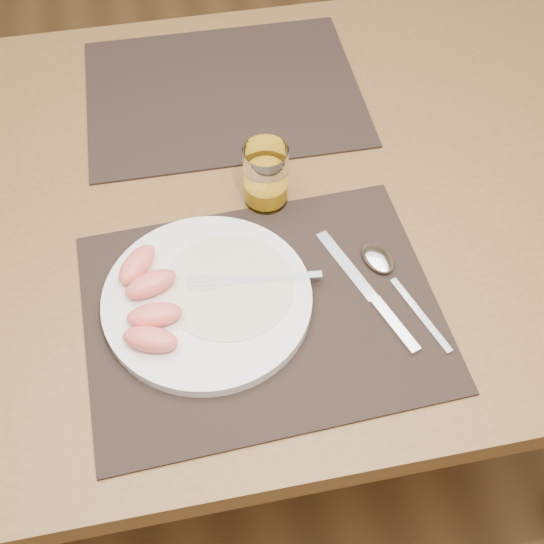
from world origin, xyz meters
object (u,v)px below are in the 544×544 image
(table, at_px, (233,226))
(juice_glass, at_px, (266,178))
(spoon, at_px, (384,266))
(placemat_far, at_px, (223,92))
(placemat_near, at_px, (262,311))
(fork, at_px, (243,280))
(knife, at_px, (374,299))
(plate, at_px, (207,299))

(table, xyz_separation_m, juice_glass, (0.05, -0.03, 0.13))
(table, xyz_separation_m, spoon, (0.18, -0.19, 0.09))
(placemat_far, height_order, spoon, spoon)
(placemat_near, xyz_separation_m, fork, (-0.02, 0.04, 0.02))
(table, relative_size, placemat_near, 3.11)
(table, distance_m, spoon, 0.27)
(knife, height_order, juice_glass, juice_glass)
(placemat_near, bearing_deg, plate, 159.91)
(placemat_near, relative_size, juice_glass, 4.69)
(placemat_near, height_order, knife, knife)
(table, relative_size, knife, 6.57)
(fork, bearing_deg, juice_glass, 68.56)
(table, height_order, fork, fork)
(table, xyz_separation_m, placemat_near, (0.01, -0.22, 0.09))
(plate, relative_size, knife, 1.27)
(spoon, bearing_deg, knife, -119.43)
(table, distance_m, fork, 0.21)
(placemat_far, bearing_deg, plate, -101.42)
(fork, bearing_deg, knife, -17.65)
(juice_glass, bearing_deg, placemat_far, 95.56)
(knife, bearing_deg, fork, 162.35)
(placemat_far, height_order, fork, fork)
(placemat_near, xyz_separation_m, placemat_far, (0.02, 0.44, 0.00))
(placemat_near, xyz_separation_m, juice_glass, (0.04, 0.19, 0.04))
(spoon, bearing_deg, placemat_far, 110.89)
(placemat_far, xyz_separation_m, knife, (0.13, -0.45, 0.00))
(placemat_near, height_order, plate, plate)
(fork, xyz_separation_m, knife, (0.16, -0.05, -0.02))
(fork, bearing_deg, plate, -164.24)
(placemat_far, xyz_separation_m, juice_glass, (0.02, -0.25, 0.04))
(knife, xyz_separation_m, juice_glass, (-0.10, 0.20, 0.04))
(placemat_far, bearing_deg, juice_glass, -84.44)
(placemat_far, relative_size, knife, 2.11)
(fork, distance_m, spoon, 0.19)
(placemat_near, height_order, juice_glass, juice_glass)
(plate, relative_size, fork, 1.54)
(placemat_near, relative_size, plate, 1.67)
(plate, relative_size, spoon, 1.43)
(table, xyz_separation_m, plate, (-0.06, -0.20, 0.10))
(placemat_far, bearing_deg, fork, -94.95)
(table, height_order, knife, knife)
(plate, height_order, juice_glass, juice_glass)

